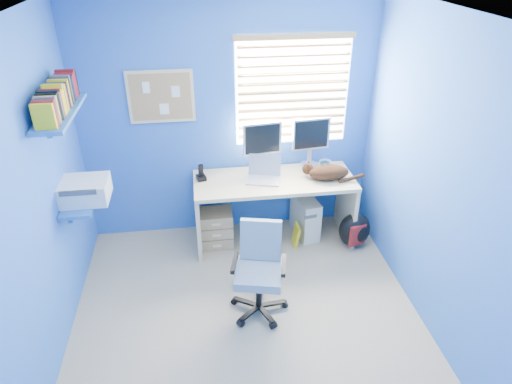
{
  "coord_description": "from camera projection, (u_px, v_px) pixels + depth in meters",
  "views": [
    {
      "loc": [
        -0.33,
        -2.8,
        2.93
      ],
      "look_at": [
        0.15,
        0.65,
        0.95
      ],
      "focal_mm": 32.0,
      "sensor_mm": 36.0,
      "label": 1
    }
  ],
  "objects": [
    {
      "name": "floor",
      "position": [
        249.0,
        327.0,
        3.89
      ],
      "size": [
        3.0,
        3.2,
        0.0
      ],
      "primitive_type": "cube",
      "color": "tan",
      "rests_on": "ground"
    },
    {
      "name": "ceiling",
      "position": [
        246.0,
        18.0,
        2.66
      ],
      "size": [
        3.0,
        3.2,
        0.0
      ],
      "primitive_type": "cube",
      "color": "white",
      "rests_on": "wall_back"
    },
    {
      "name": "wall_back",
      "position": [
        229.0,
        122.0,
        4.65
      ],
      "size": [
        3.0,
        0.01,
        2.5
      ],
      "primitive_type": "cube",
      "color": "blue",
      "rests_on": "ground"
    },
    {
      "name": "wall_left",
      "position": [
        29.0,
        217.0,
        3.1
      ],
      "size": [
        0.01,
        3.2,
        2.5
      ],
      "primitive_type": "cube",
      "color": "blue",
      "rests_on": "ground"
    },
    {
      "name": "wall_right",
      "position": [
        444.0,
        187.0,
        3.46
      ],
      "size": [
        0.01,
        3.2,
        2.5
      ],
      "primitive_type": "cube",
      "color": "blue",
      "rests_on": "ground"
    },
    {
      "name": "desk",
      "position": [
        274.0,
        210.0,
        4.84
      ],
      "size": [
        1.64,
        0.65,
        0.74
      ],
      "primitive_type": "cube",
      "color": "beige",
      "rests_on": "floor"
    },
    {
      "name": "laptop",
      "position": [
        263.0,
        171.0,
        4.58
      ],
      "size": [
        0.39,
        0.34,
        0.22
      ],
      "primitive_type": "cube",
      "rotation": [
        0.0,
        0.0,
        -0.26
      ],
      "color": "silver",
      "rests_on": "desk"
    },
    {
      "name": "monitor_left",
      "position": [
        262.0,
        147.0,
        4.7
      ],
      "size": [
        0.41,
        0.17,
        0.54
      ],
      "primitive_type": "cube",
      "rotation": [
        0.0,
        0.0,
        0.13
      ],
      "color": "silver",
      "rests_on": "desk"
    },
    {
      "name": "monitor_right",
      "position": [
        310.0,
        142.0,
        4.81
      ],
      "size": [
        0.41,
        0.16,
        0.54
      ],
      "primitive_type": "cube",
      "rotation": [
        0.0,
        0.0,
        0.11
      ],
      "color": "silver",
      "rests_on": "desk"
    },
    {
      "name": "phone",
      "position": [
        201.0,
        172.0,
        4.61
      ],
      "size": [
        0.11,
        0.13,
        0.17
      ],
      "primitive_type": "cube",
      "rotation": [
        0.0,
        0.0,
        0.22
      ],
      "color": "black",
      "rests_on": "desk"
    },
    {
      "name": "mug",
      "position": [
        325.0,
        167.0,
        4.79
      ],
      "size": [
        0.1,
        0.09,
        0.1
      ],
      "primitive_type": "imported",
      "color": "#2A555A",
      "rests_on": "desk"
    },
    {
      "name": "cd_spindle",
      "position": [
        325.0,
        164.0,
        4.88
      ],
      "size": [
        0.13,
        0.13,
        0.07
      ],
      "primitive_type": "cylinder",
      "color": "silver",
      "rests_on": "desk"
    },
    {
      "name": "cat",
      "position": [
        329.0,
        172.0,
        4.63
      ],
      "size": [
        0.46,
        0.36,
        0.15
      ],
      "primitive_type": "ellipsoid",
      "rotation": [
        0.0,
        0.0,
        -0.4
      ],
      "color": "black",
      "rests_on": "desk"
    },
    {
      "name": "tower_pc",
      "position": [
        305.0,
        216.0,
        5.01
      ],
      "size": [
        0.26,
        0.47,
        0.45
      ],
      "primitive_type": "cube",
      "rotation": [
        0.0,
        0.0,
        0.17
      ],
      "color": "beige",
      "rests_on": "floor"
    },
    {
      "name": "drawer_boxes",
      "position": [
        216.0,
        228.0,
        4.85
      ],
      "size": [
        0.35,
        0.28,
        0.41
      ],
      "primitive_type": "cube",
      "color": "tan",
      "rests_on": "floor"
    },
    {
      "name": "yellow_book",
      "position": [
        296.0,
        235.0,
        4.87
      ],
      "size": [
        0.03,
        0.17,
        0.24
      ],
      "primitive_type": "cube",
      "color": "yellow",
      "rests_on": "floor"
    },
    {
      "name": "backpack",
      "position": [
        354.0,
        230.0,
        4.83
      ],
      "size": [
        0.4,
        0.35,
        0.39
      ],
      "primitive_type": "ellipsoid",
      "rotation": [
        0.0,
        0.0,
        0.34
      ],
      "color": "black",
      "rests_on": "floor"
    },
    {
      "name": "office_chair",
      "position": [
        259.0,
        280.0,
        3.95
      ],
      "size": [
        0.57,
        0.57,
        0.82
      ],
      "color": "black",
      "rests_on": "floor"
    },
    {
      "name": "window_blinds",
      "position": [
        293.0,
        92.0,
        4.56
      ],
      "size": [
        1.15,
        0.05,
        1.1
      ],
      "color": "white",
      "rests_on": "ground"
    },
    {
      "name": "corkboard",
      "position": [
        161.0,
        97.0,
        4.41
      ],
      "size": [
        0.64,
        0.02,
        0.52
      ],
      "color": "beige",
      "rests_on": "ground"
    },
    {
      "name": "wall_shelves",
      "position": [
        70.0,
        146.0,
        3.67
      ],
      "size": [
        0.42,
        0.9,
        1.05
      ],
      "color": "#2A64AF",
      "rests_on": "ground"
    }
  ]
}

